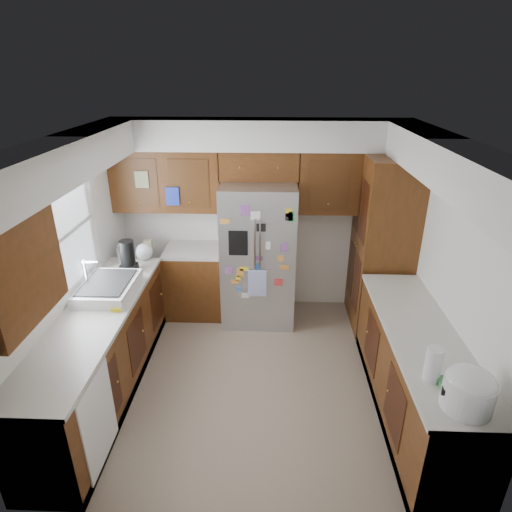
{
  "coord_description": "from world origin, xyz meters",
  "views": [
    {
      "loc": [
        0.16,
        -3.68,
        3.05
      ],
      "look_at": [
        0.0,
        0.35,
        1.25
      ],
      "focal_mm": 30.0,
      "sensor_mm": 36.0,
      "label": 1
    }
  ],
  "objects_px": {
    "rice_cooker": "(469,389)",
    "fridge": "(258,254)",
    "paper_towel": "(433,364)",
    "pantry": "(382,245)"
  },
  "relations": [
    {
      "from": "paper_towel",
      "to": "rice_cooker",
      "type": "bearing_deg",
      "value": -62.97
    },
    {
      "from": "fridge",
      "to": "rice_cooker",
      "type": "distance_m",
      "value": 2.99
    },
    {
      "from": "rice_cooker",
      "to": "fridge",
      "type": "bearing_deg",
      "value": 120.13
    },
    {
      "from": "fridge",
      "to": "paper_towel",
      "type": "relative_size",
      "value": 6.57
    },
    {
      "from": "fridge",
      "to": "paper_towel",
      "type": "distance_m",
      "value": 2.68
    },
    {
      "from": "rice_cooker",
      "to": "pantry",
      "type": "bearing_deg",
      "value": 89.99
    },
    {
      "from": "pantry",
      "to": "rice_cooker",
      "type": "relative_size",
      "value": 6.21
    },
    {
      "from": "paper_towel",
      "to": "fridge",
      "type": "bearing_deg",
      "value": 120.49
    },
    {
      "from": "fridge",
      "to": "rice_cooker",
      "type": "height_order",
      "value": "fridge"
    },
    {
      "from": "fridge",
      "to": "paper_towel",
      "type": "height_order",
      "value": "fridge"
    }
  ]
}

